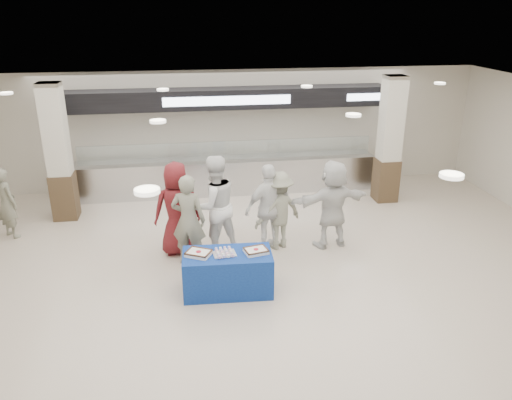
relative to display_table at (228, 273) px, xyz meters
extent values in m
plane|color=beige|center=(0.50, -0.29, -0.38)|extent=(14.00, 14.00, 0.00)
cube|color=silver|center=(0.50, 5.11, 0.08)|extent=(8.00, 0.80, 0.90)
cube|color=silver|center=(0.50, 5.11, 0.55)|extent=(8.00, 0.85, 0.04)
cube|color=white|center=(0.50, 4.81, 0.88)|extent=(7.60, 0.02, 0.50)
cube|color=black|center=(0.50, 5.11, 2.17)|extent=(8.40, 0.70, 0.50)
cube|color=white|center=(0.50, 4.75, 2.17)|extent=(3.20, 0.03, 0.22)
cube|color=white|center=(4.30, 4.75, 2.17)|extent=(1.40, 0.03, 0.18)
cube|color=#3C2C1B|center=(-3.50, 3.91, 0.18)|extent=(0.55, 0.55, 1.10)
cube|color=beige|center=(-3.50, 3.91, 1.78)|extent=(0.50, 0.50, 2.10)
cube|color=#3C2C1B|center=(4.50, 3.91, 0.18)|extent=(0.55, 0.55, 1.10)
cube|color=beige|center=(4.50, 3.91, 1.78)|extent=(0.50, 0.50, 2.10)
cube|color=navy|center=(0.00, 0.00, 0.00)|extent=(1.58, 0.85, 0.75)
cube|color=white|center=(-0.49, 0.02, 0.41)|extent=(0.50, 0.47, 0.06)
cube|color=#472814|center=(-0.49, 0.02, 0.45)|extent=(0.50, 0.47, 0.02)
cylinder|color=#B31929|center=(-0.49, 0.02, 0.44)|extent=(0.12, 0.12, 0.01)
cube|color=white|center=(0.50, -0.03, 0.41)|extent=(0.44, 0.38, 0.06)
cube|color=#472814|center=(0.50, -0.03, 0.45)|extent=(0.44, 0.38, 0.02)
cylinder|color=#B31929|center=(0.50, -0.03, 0.44)|extent=(0.10, 0.10, 0.01)
cube|color=silver|center=(-0.05, -0.01, 0.38)|extent=(0.42, 0.33, 0.01)
imported|color=maroon|center=(-0.84, 1.67, 0.59)|extent=(1.02, 0.73, 1.93)
imported|color=slate|center=(-0.63, 1.17, 0.54)|extent=(0.77, 0.62, 1.83)
imported|color=white|center=(-0.11, 1.57, 0.66)|extent=(1.22, 1.10, 2.07)
imported|color=white|center=(1.01, 1.55, 0.55)|extent=(1.17, 0.78, 1.85)
imported|color=slate|center=(1.21, 1.60, 0.45)|extent=(1.23, 0.99, 1.66)
imported|color=silver|center=(2.33, 1.52, 0.56)|extent=(1.81, 0.85, 1.88)
imported|color=slate|center=(-4.49, 2.99, 0.42)|extent=(0.68, 0.67, 1.59)
camera|label=1|loc=(-0.65, -7.70, 4.38)|focal=35.00mm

